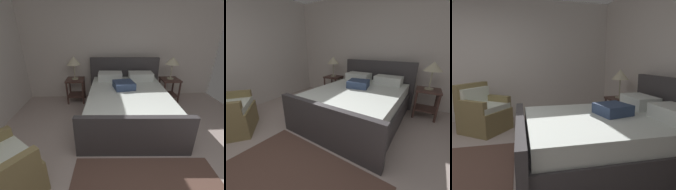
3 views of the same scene
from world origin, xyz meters
TOP-DOWN VIEW (x-y plane):
  - wall_back at (0.00, 3.39)m, footprint 5.11×0.12m
  - bed at (-0.02, 2.12)m, footprint 1.86×2.32m
  - nightstand_right at (1.16, 2.86)m, footprint 0.44×0.44m
  - table_lamp_right at (1.16, 2.86)m, footprint 0.33×0.33m
  - nightstand_left at (-1.21, 2.99)m, footprint 0.44×0.44m
  - table_lamp_left at (-1.21, 2.99)m, footprint 0.33×0.33m

SIDE VIEW (x-z plane):
  - bed at x=-0.02m, z-range -0.20..0.89m
  - nightstand_right at x=1.16m, z-range 0.10..0.70m
  - nightstand_left at x=-1.21m, z-range 0.10..0.70m
  - table_lamp_right at x=1.16m, z-range 0.77..1.31m
  - table_lamp_left at x=-1.21m, z-range 0.77..1.33m
  - wall_back at x=0.00m, z-range 0.00..2.67m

